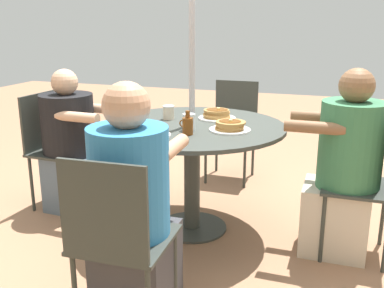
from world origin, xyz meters
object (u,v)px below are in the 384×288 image
at_px(patio_chair_north, 233,123).
at_px(coffee_cup, 169,112).
at_px(patio_chair_east, 54,143).
at_px(syrup_bottle, 188,125).
at_px(patio_chair_south, 117,235).
at_px(patio_chair_west, 374,179).
at_px(diner_west, 343,173).
at_px(pancake_plate_b, 217,115).
at_px(drinking_glass_a, 189,122).
at_px(diner_east, 73,148).
at_px(pancake_plate_a, 230,127).
at_px(pancake_plate_c, 149,132).
at_px(patio_table, 192,143).
at_px(diner_south, 133,215).

xyz_separation_m(patio_chair_north, coffee_cup, (0.21, 1.03, 0.29)).
bearing_deg(patio_chair_east, syrup_bottle, 78.20).
xyz_separation_m(patio_chair_south, patio_chair_west, (-1.09, -1.13, 0.00)).
height_order(diner_west, coffee_cup, diner_west).
height_order(pancake_plate_b, drinking_glass_a, drinking_glass_a).
relative_size(patio_chair_east, diner_east, 0.82).
xyz_separation_m(patio_chair_east, diner_west, (-2.09, 0.06, 0.02)).
relative_size(pancake_plate_a, pancake_plate_c, 1.00).
xyz_separation_m(patio_table, patio_chair_north, (0.00, -1.13, -0.11)).
height_order(pancake_plate_a, coffee_cup, coffee_cup).
xyz_separation_m(patio_chair_west, pancake_plate_b, (1.03, -0.22, 0.27)).
bearing_deg(diner_east, patio_chair_north, 141.46).
distance_m(patio_chair_north, patio_chair_east, 1.56).
relative_size(patio_chair_north, diner_east, 0.82).
distance_m(diner_east, pancake_plate_a, 1.27).
bearing_deg(patio_chair_west, pancake_plate_b, 77.83).
bearing_deg(diner_south, patio_chair_west, 38.97).
distance_m(pancake_plate_b, pancake_plate_c, 0.63).
height_order(patio_chair_east, pancake_plate_a, patio_chair_east).
distance_m(diner_east, diner_west, 1.92).
bearing_deg(diner_east, pancake_plate_a, 86.84).
bearing_deg(pancake_plate_a, coffee_cup, -21.18).
height_order(diner_east, patio_chair_south, diner_east).
relative_size(pancake_plate_c, coffee_cup, 2.73).
relative_size(diner_west, coffee_cup, 12.13).
relative_size(patio_chair_north, patio_chair_south, 1.00).
distance_m(diner_south, pancake_plate_b, 1.21).
height_order(patio_table, pancake_plate_b, pancake_plate_b).
relative_size(patio_table, coffee_cup, 13.02).
bearing_deg(coffee_cup, patio_table, 153.12).
bearing_deg(patio_chair_south, coffee_cup, 99.21).
height_order(patio_chair_east, coffee_cup, patio_chair_east).
relative_size(diner_south, pancake_plate_b, 4.49).
distance_m(diner_west, pancake_plate_b, 0.92).
bearing_deg(diner_east, diner_west, 91.37).
distance_m(patio_chair_west, syrup_bottle, 1.14).
relative_size(pancake_plate_a, coffee_cup, 2.73).
height_order(diner_west, pancake_plate_b, diner_west).
bearing_deg(diner_east, patio_table, 90.00).
height_order(patio_chair_east, diner_south, diner_south).
relative_size(patio_chair_west, syrup_bottle, 6.01).
relative_size(patio_chair_east, pancake_plate_c, 3.39).
height_order(patio_chair_north, drinking_glass_a, patio_chair_north).
distance_m(pancake_plate_c, coffee_cup, 0.47).
bearing_deg(diner_south, patio_chair_north, 88.78).
bearing_deg(drinking_glass_a, diner_east, -11.44).
distance_m(patio_table, patio_chair_south, 1.14).
relative_size(patio_table, drinking_glass_a, 11.74).
bearing_deg(patio_chair_north, patio_chair_west, 134.92).
bearing_deg(patio_chair_west, patio_table, 90.00).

